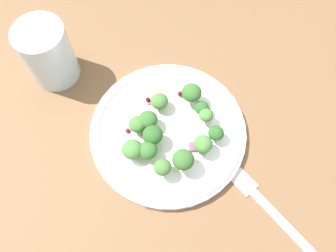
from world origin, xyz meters
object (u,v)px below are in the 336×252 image
Objects in this scene: plate at (168,131)px; broccoli_floret_0 at (203,144)px; broccoli_floret_2 at (183,160)px; water_glass at (48,54)px; fork at (277,216)px; broccoli_floret_1 at (216,133)px.

broccoli_floret_0 is (0.32, 5.69, 2.39)cm from plate.
broccoli_floret_0 is 0.88× the size of broccoli_floret_2.
broccoli_floret_0 is at bearing 87.39° from water_glass.
plate is at bearing -93.23° from broccoli_floret_0.
broccoli_floret_2 is at bearing 49.18° from plate.
fork is (3.42, 13.14, -3.00)cm from broccoli_floret_0.
broccoli_floret_1 is (-2.18, 6.54, 2.07)cm from plate.
fork is at bearing 90.22° from broccoli_floret_2.
water_glass is (-0.90, -21.03, 4.15)cm from plate.
water_glass reaches higher than broccoli_floret_2.
water_glass is (-1.22, -26.72, 1.76)cm from broccoli_floret_0.
plate is 2.30× the size of water_glass.
water_glass is (-4.64, -39.86, 4.76)cm from fork.
fork is at bearing 83.36° from water_glass.
broccoli_floret_0 is 0.15× the size of fork.
broccoli_floret_1 is at bearing 92.66° from water_glass.
broccoli_floret_2 reaches higher than fork.
broccoli_floret_2 is at bearing -19.72° from broccoli_floret_1.
plate is 7.64× the size of broccoli_floret_2.
broccoli_floret_2 is 0.30× the size of water_glass.
broccoli_floret_2 is 14.84cm from fork.
broccoli_floret_2 is at bearing -20.30° from broccoli_floret_0.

